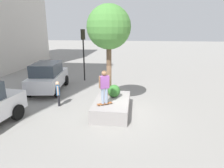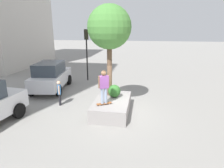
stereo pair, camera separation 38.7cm
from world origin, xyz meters
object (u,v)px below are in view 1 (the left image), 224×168
(planter_ledge, at_px, (112,106))
(skateboarder, at_px, (104,85))
(sedan_parked, at_px, (48,77))
(bystander_watching, at_px, (58,92))
(traffic_light_corner, at_px, (83,46))
(plaza_tree, at_px, (109,28))
(skateboard, at_px, (105,104))

(planter_ledge, relative_size, skateboarder, 1.88)
(sedan_parked, xyz_separation_m, bystander_watching, (-2.71, -1.86, -0.20))
(traffic_light_corner, distance_m, bystander_watching, 6.29)
(planter_ledge, distance_m, traffic_light_corner, 7.71)
(planter_ledge, xyz_separation_m, plaza_tree, (0.76, 0.27, 4.17))
(traffic_light_corner, bearing_deg, planter_ledge, -153.01)
(skateboard, bearing_deg, planter_ledge, -20.94)
(sedan_parked, bearing_deg, bystander_watching, -145.59)
(bystander_watching, bearing_deg, plaza_tree, -85.70)
(planter_ledge, distance_m, skateboard, 0.91)
(plaza_tree, height_order, skateboard, plaza_tree)
(skateboard, height_order, bystander_watching, bystander_watching)
(bystander_watching, bearing_deg, skateboard, -113.17)
(sedan_parked, distance_m, bystander_watching, 3.29)
(bystander_watching, bearing_deg, traffic_light_corner, -0.15)
(bystander_watching, bearing_deg, planter_ledge, -99.22)
(skateboarder, bearing_deg, sedan_parked, 50.59)
(plaza_tree, distance_m, sedan_parked, 6.49)
(planter_ledge, bearing_deg, traffic_light_corner, 26.99)
(skateboard, relative_size, bystander_watching, 0.52)
(skateboard, bearing_deg, plaza_tree, -0.74)
(traffic_light_corner, bearing_deg, skateboarder, -157.41)
(sedan_parked, bearing_deg, plaza_tree, -116.93)
(skateboarder, relative_size, bystander_watching, 1.14)
(plaza_tree, xyz_separation_m, skateboarder, (-1.52, 0.02, -2.73))
(planter_ledge, xyz_separation_m, bystander_watching, (0.54, 3.30, 0.51))
(skateboard, relative_size, sedan_parked, 0.17)
(traffic_light_corner, relative_size, bystander_watching, 2.91)
(skateboarder, xyz_separation_m, bystander_watching, (1.29, 3.01, -0.93))
(plaza_tree, relative_size, skateboard, 6.36)
(skateboarder, distance_m, sedan_parked, 6.35)
(planter_ledge, height_order, skateboarder, skateboarder)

